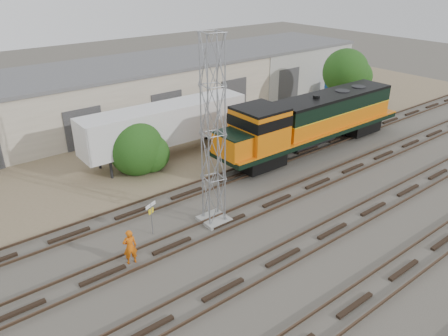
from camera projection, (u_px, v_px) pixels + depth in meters
ground at (294, 211)px, 27.22m from camera, size 140.00×140.00×0.00m
dirt_strip at (167, 141)px, 37.85m from camera, size 80.00×16.00×0.02m
tracks at (332, 231)px, 25.06m from camera, size 80.00×20.40×0.28m
warehouse at (122, 92)px, 42.40m from camera, size 58.40×10.40×5.30m
locomotive at (311, 121)px, 34.98m from camera, size 18.76×3.29×4.51m
signal_tower at (213, 138)px, 23.96m from camera, size 1.61×1.61×10.94m
sign_post at (151, 213)px, 24.31m from camera, size 0.78×0.35×2.03m
worker at (130, 247)px, 22.12m from camera, size 0.81×0.63×1.96m
semi_trailer at (169, 124)px, 34.09m from camera, size 13.68×2.96×4.20m
dumpster_blue at (333, 87)px, 51.48m from camera, size 1.94×1.87×1.50m
dumpster_red at (331, 80)px, 54.79m from camera, size 1.83×1.76×1.40m
tree_mid at (140, 150)px, 31.83m from camera, size 4.26×4.05×4.05m
tree_east at (348, 73)px, 44.71m from camera, size 4.90×4.67×6.30m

